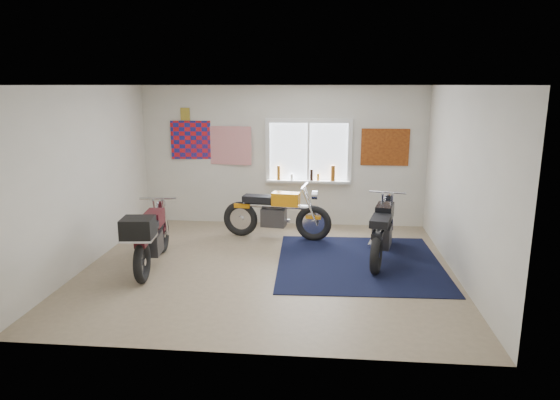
# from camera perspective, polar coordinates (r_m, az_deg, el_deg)

# --- Properties ---
(ground) EXTENTS (5.50, 5.50, 0.00)m
(ground) POSITION_cam_1_polar(r_m,az_deg,el_deg) (7.64, -1.36, -7.70)
(ground) COLOR #9E896B
(ground) RESTS_ON ground
(room_shell) EXTENTS (5.50, 5.50, 5.50)m
(room_shell) POSITION_cam_1_polar(r_m,az_deg,el_deg) (7.22, -1.43, 4.56)
(room_shell) COLOR white
(room_shell) RESTS_ON ground
(navy_rug) EXTENTS (2.59, 2.68, 0.01)m
(navy_rug) POSITION_cam_1_polar(r_m,az_deg,el_deg) (7.92, 9.00, -7.06)
(navy_rug) COLOR black
(navy_rug) RESTS_ON ground
(window_assembly) EXTENTS (1.66, 0.17, 1.26)m
(window_assembly) POSITION_cam_1_polar(r_m,az_deg,el_deg) (9.66, 3.26, 5.07)
(window_assembly) COLOR white
(window_assembly) RESTS_ON room_shell
(oil_bottles) EXTENTS (1.13, 0.09, 0.30)m
(oil_bottles) POSITION_cam_1_polar(r_m,az_deg,el_deg) (9.65, 3.63, 3.00)
(oil_bottles) COLOR #8A5114
(oil_bottles) RESTS_ON window_assembly
(flag_display) EXTENTS (1.60, 0.10, 1.17)m
(flag_display) POSITION_cam_1_polar(r_m,az_deg,el_deg) (9.98, -10.79, 9.62)
(flag_display) COLOR red
(flag_display) RESTS_ON room_shell
(triumph_poster) EXTENTS (0.90, 0.03, 0.70)m
(triumph_poster) POSITION_cam_1_polar(r_m,az_deg,el_deg) (9.71, 11.91, 5.92)
(triumph_poster) COLOR #A54C14
(triumph_poster) RESTS_ON room_shell
(yellow_triumph) EXTENTS (1.99, 0.60, 1.00)m
(yellow_triumph) POSITION_cam_1_polar(r_m,az_deg,el_deg) (8.93, -0.47, -1.64)
(yellow_triumph) COLOR black
(yellow_triumph) RESTS_ON ground
(black_chrome_bike) EXTENTS (0.69, 1.93, 1.01)m
(black_chrome_bike) POSITION_cam_1_polar(r_m,az_deg,el_deg) (8.02, 11.61, -3.65)
(black_chrome_bike) COLOR black
(black_chrome_bike) RESTS_ON navy_rug
(maroon_tourer) EXTENTS (0.65, 1.91, 0.97)m
(maroon_tourer) POSITION_cam_1_polar(r_m,az_deg,el_deg) (7.64, -14.67, -4.15)
(maroon_tourer) COLOR black
(maroon_tourer) RESTS_ON ground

